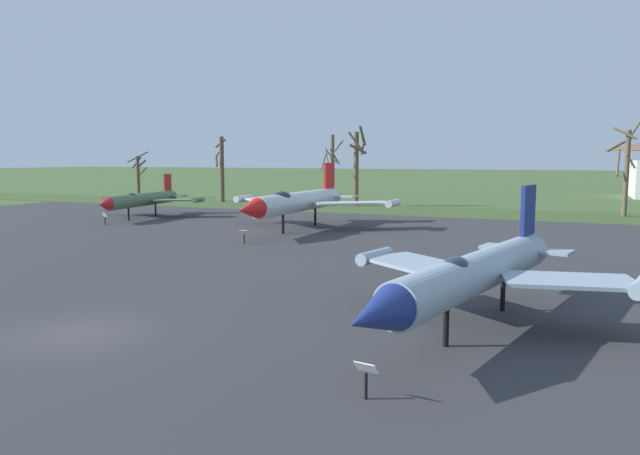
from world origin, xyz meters
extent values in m
plane|color=#425B2D|center=(0.00, 0.00, 0.00)|extent=(600.00, 600.00, 0.00)
cube|color=#333335|center=(0.00, 16.17, 0.03)|extent=(98.83, 53.90, 0.05)
cube|color=#3A5226|center=(0.00, 49.12, 0.03)|extent=(158.83, 12.00, 0.06)
cylinder|color=#8EA3B2|center=(11.83, 6.07, 1.96)|extent=(3.74, 11.86, 1.37)
cone|color=navy|center=(10.42, -0.75, 1.96)|extent=(1.65, 2.30, 1.26)
cylinder|color=black|center=(13.09, 12.13, 1.96)|extent=(1.09, 0.93, 0.96)
ellipsoid|color=#19232D|center=(11.43, 4.11, 2.33)|extent=(0.88, 1.65, 0.82)
cube|color=#8EA3B2|center=(9.32, 7.36, 1.85)|extent=(4.69, 4.33, 0.13)
cube|color=#8EA3B2|center=(14.65, 6.25, 1.85)|extent=(4.50, 3.22, 0.13)
cylinder|color=#8EA3B2|center=(7.42, 8.23, 1.85)|extent=(0.94, 2.24, 0.51)
cube|color=navy|center=(12.93, 11.35, 3.66)|extent=(0.46, 1.49, 2.04)
cube|color=#8EA3B2|center=(11.90, 11.44, 2.06)|extent=(1.73, 1.55, 0.13)
cube|color=#8EA3B2|center=(13.90, 11.03, 2.06)|extent=(1.73, 1.55, 0.13)
cylinder|color=black|center=(11.30, 3.52, 0.64)|extent=(0.18, 0.18, 1.27)
cylinder|color=black|center=(12.36, 8.62, 0.64)|extent=(0.18, 0.18, 1.27)
cylinder|color=black|center=(10.40, -1.24, 0.35)|extent=(0.08, 0.08, 0.69)
cube|color=white|center=(10.40, -1.24, 0.83)|extent=(0.59, 0.33, 0.28)
cylinder|color=silver|center=(-5.85, 28.73, 2.29)|extent=(1.76, 13.89, 1.60)
cone|color=red|center=(-5.76, 20.52, 2.29)|extent=(1.50, 2.56, 1.47)
cylinder|color=black|center=(-5.93, 35.98, 2.29)|extent=(1.13, 0.89, 1.12)
ellipsoid|color=#19232D|center=(-5.81, 25.49, 2.73)|extent=(1.22, 2.30, 1.15)
cube|color=silver|center=(-9.73, 30.43, 2.17)|extent=(6.32, 5.37, 0.15)
cube|color=silver|center=(-2.00, 30.52, 2.17)|extent=(6.28, 5.45, 0.15)
cylinder|color=silver|center=(-12.81, 31.49, 2.17)|extent=(0.63, 2.57, 0.60)
cylinder|color=silver|center=(1.05, 31.65, 2.17)|extent=(0.63, 2.57, 0.60)
cube|color=red|center=(-5.92, 34.95, 4.23)|extent=(0.21, 2.04, 2.28)
cube|color=silver|center=(-7.33, 34.90, 2.41)|extent=(2.21, 1.52, 0.15)
cube|color=silver|center=(-4.50, 34.93, 2.41)|extent=(2.21, 1.52, 0.15)
cylinder|color=black|center=(-5.81, 25.67, 0.75)|extent=(0.21, 0.21, 1.49)
cylinder|color=black|center=(-5.88, 31.78, 0.75)|extent=(0.21, 0.21, 1.49)
cylinder|color=black|center=(-5.76, 19.92, 0.33)|extent=(0.08, 0.08, 0.67)
cube|color=white|center=(-5.76, 19.92, 0.83)|extent=(0.64, 0.38, 0.30)
cylinder|color=#4C6B47|center=(-23.74, 30.85, 1.83)|extent=(3.13, 11.11, 1.28)
cone|color=#B21E1E|center=(-22.69, 24.77, 1.83)|extent=(1.38, 1.47, 1.17)
cylinder|color=black|center=(-24.72, 36.54, 1.83)|extent=(1.00, 0.84, 0.89)
ellipsoid|color=#19232D|center=(-23.41, 28.96, 2.18)|extent=(0.82, 1.54, 0.77)
cube|color=#4C6B47|center=(-26.71, 31.85, 1.73)|extent=(4.66, 3.23, 0.12)
cube|color=#4C6B47|center=(-21.28, 32.79, 1.73)|extent=(4.63, 4.19, 0.12)
cylinder|color=#4C6B47|center=(-28.89, 32.03, 1.73)|extent=(0.82, 2.09, 0.48)
cylinder|color=#4C6B47|center=(-19.28, 33.68, 1.73)|extent=(0.82, 2.09, 0.48)
cube|color=#B21E1E|center=(-24.59, 35.83, 3.31)|extent=(0.38, 1.35, 1.69)
cube|color=#4C6B47|center=(-25.70, 35.51, 1.92)|extent=(1.94, 1.47, 0.12)
cube|color=#4C6B47|center=(-23.45, 35.90, 1.92)|extent=(1.94, 1.47, 0.12)
cylinder|color=black|center=(-23.32, 28.45, 0.60)|extent=(0.17, 0.17, 1.19)
cylinder|color=black|center=(-24.15, 33.24, 0.60)|extent=(0.17, 0.17, 1.19)
cylinder|color=black|center=(-22.61, 24.74, 0.37)|extent=(0.08, 0.08, 0.75)
cube|color=white|center=(-22.61, 24.74, 0.90)|extent=(0.51, 0.30, 0.35)
cylinder|color=brown|center=(-44.20, 53.94, 3.04)|extent=(0.50, 0.50, 6.09)
cylinder|color=brown|center=(-44.13, 54.70, 4.97)|extent=(1.69, 0.41, 1.20)
cylinder|color=brown|center=(-44.67, 54.33, 5.21)|extent=(1.11, 1.26, 1.72)
cylinder|color=brown|center=(-44.05, 54.81, 3.85)|extent=(1.87, 0.48, 1.28)
cylinder|color=brown|center=(-45.12, 55.08, 5.96)|extent=(2.47, 2.05, 1.69)
cylinder|color=brown|center=(-28.35, 51.76, 4.29)|extent=(0.57, 0.57, 8.59)
cylinder|color=brown|center=(-28.81, 52.04, 6.67)|extent=(0.82, 1.17, 1.47)
cylinder|color=brown|center=(-28.81, 52.26, 7.71)|extent=(1.26, 1.19, 1.22)
cylinder|color=brown|center=(-28.89, 51.35, 5.41)|extent=(1.17, 1.43, 1.49)
cylinder|color=brown|center=(-12.58, 51.57, 4.28)|extent=(0.44, 0.44, 8.57)
cylinder|color=brown|center=(-12.42, 51.00, 5.94)|extent=(1.33, 0.52, 1.48)
cylinder|color=brown|center=(-12.04, 52.30, 7.26)|extent=(1.63, 1.25, 1.37)
cylinder|color=brown|center=(-13.60, 51.47, 5.60)|extent=(0.40, 2.21, 2.34)
cylinder|color=brown|center=(-12.10, 51.18, 5.97)|extent=(0.99, 1.16, 1.91)
cylinder|color=brown|center=(-13.09, 51.15, 5.96)|extent=(1.05, 1.24, 2.18)
cylinder|color=brown|center=(-10.19, 53.31, 4.46)|extent=(0.62, 0.62, 8.93)
cylinder|color=brown|center=(-9.51, 53.68, 6.89)|extent=(1.03, 1.61, 1.43)
cylinder|color=brown|center=(-9.79, 52.43, 7.55)|extent=(2.06, 1.12, 2.71)
cylinder|color=brown|center=(-9.40, 53.27, 8.48)|extent=(0.42, 1.87, 2.39)
cylinder|color=brown|center=(-9.66, 52.45, 6.87)|extent=(1.99, 1.38, 1.26)
cylinder|color=brown|center=(18.83, 51.35, 4.25)|extent=(0.49, 0.49, 8.50)
cylinder|color=brown|center=(18.17, 52.50, 7.17)|extent=(2.54, 1.60, 1.66)
cylinder|color=brown|center=(19.24, 51.89, 8.26)|extent=(1.32, 1.06, 2.15)
cylinder|color=brown|center=(18.48, 50.35, 8.14)|extent=(2.17, 0.96, 1.30)
cylinder|color=brown|center=(19.14, 50.95, 5.47)|extent=(1.01, 0.84, 1.43)
cylinder|color=brown|center=(18.05, 51.42, 5.33)|extent=(0.40, 1.77, 2.66)
camera|label=1|loc=(14.88, -14.04, 5.76)|focal=33.17mm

